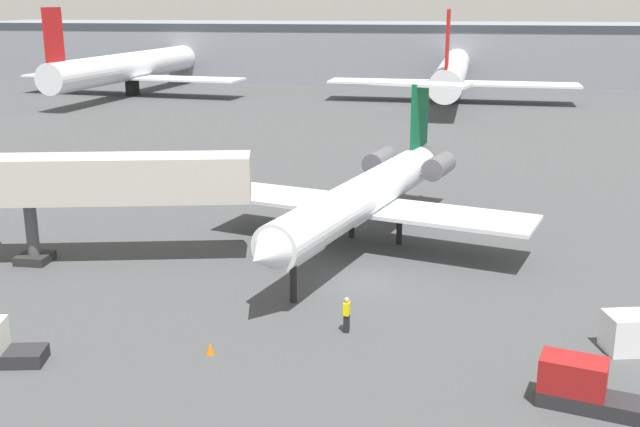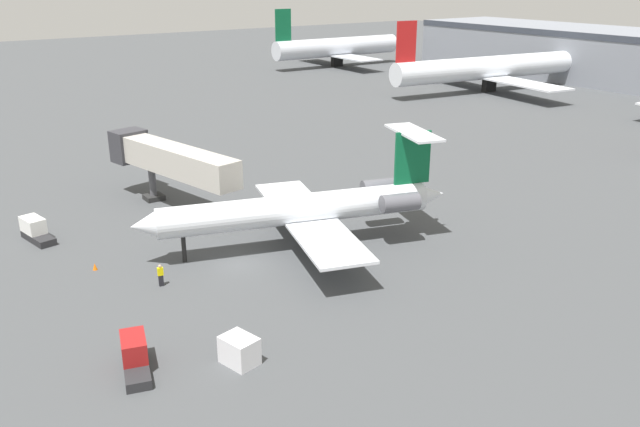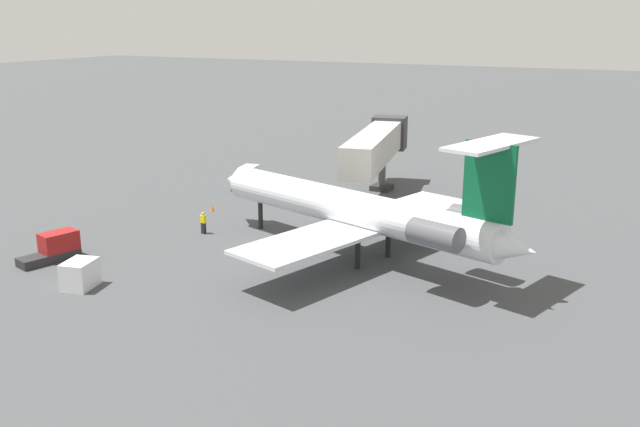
{
  "view_description": "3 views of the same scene",
  "coord_description": "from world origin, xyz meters",
  "px_view_note": "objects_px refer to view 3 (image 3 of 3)",
  "views": [
    {
      "loc": [
        4.04,
        -38.95,
        14.74
      ],
      "look_at": [
        -2.56,
        5.05,
        2.26
      ],
      "focal_mm": 43.15,
      "sensor_mm": 36.0,
      "label": 1
    },
    {
      "loc": [
        43.05,
        -22.09,
        21.66
      ],
      "look_at": [
        1.43,
        6.76,
        3.13
      ],
      "focal_mm": 37.24,
      "sensor_mm": 36.0,
      "label": 2
    },
    {
      "loc": [
        41.12,
        23.78,
        15.71
      ],
      "look_at": [
        1.81,
        3.91,
        3.27
      ],
      "focal_mm": 38.77,
      "sensor_mm": 36.0,
      "label": 3
    }
  ],
  "objects_px": {
    "cargo_container_uld": "(80,274)",
    "traffic_cone_near": "(212,208)",
    "ground_crew_marshaller": "(203,223)",
    "baggage_tug_trailing": "(247,178)",
    "regional_jet": "(362,210)",
    "baggage_tug_lead": "(55,248)",
    "jet_bridge": "(378,145)"
  },
  "relations": [
    {
      "from": "cargo_container_uld",
      "to": "traffic_cone_near",
      "type": "height_order",
      "value": "cargo_container_uld"
    },
    {
      "from": "cargo_container_uld",
      "to": "ground_crew_marshaller",
      "type": "bearing_deg",
      "value": 179.39
    },
    {
      "from": "ground_crew_marshaller",
      "to": "baggage_tug_trailing",
      "type": "height_order",
      "value": "baggage_tug_trailing"
    },
    {
      "from": "baggage_tug_trailing",
      "to": "cargo_container_uld",
      "type": "height_order",
      "value": "baggage_tug_trailing"
    },
    {
      "from": "regional_jet",
      "to": "traffic_cone_near",
      "type": "height_order",
      "value": "regional_jet"
    },
    {
      "from": "baggage_tug_lead",
      "to": "cargo_container_uld",
      "type": "relative_size",
      "value": 1.76
    },
    {
      "from": "ground_crew_marshaller",
      "to": "baggage_tug_trailing",
      "type": "distance_m",
      "value": 15.53
    },
    {
      "from": "baggage_tug_trailing",
      "to": "cargo_container_uld",
      "type": "relative_size",
      "value": 1.74
    },
    {
      "from": "traffic_cone_near",
      "to": "baggage_tug_trailing",
      "type": "bearing_deg",
      "value": -166.09
    },
    {
      "from": "traffic_cone_near",
      "to": "ground_crew_marshaller",
      "type": "bearing_deg",
      "value": 29.62
    },
    {
      "from": "jet_bridge",
      "to": "baggage_tug_trailing",
      "type": "relative_size",
      "value": 4.24
    },
    {
      "from": "jet_bridge",
      "to": "regional_jet",
      "type": "bearing_deg",
      "value": 18.91
    },
    {
      "from": "ground_crew_marshaller",
      "to": "baggage_tug_lead",
      "type": "height_order",
      "value": "baggage_tug_lead"
    },
    {
      "from": "baggage_tug_trailing",
      "to": "jet_bridge",
      "type": "bearing_deg",
      "value": 97.81
    },
    {
      "from": "regional_jet",
      "to": "baggage_tug_trailing",
      "type": "distance_m",
      "value": 23.54
    },
    {
      "from": "baggage_tug_lead",
      "to": "cargo_container_uld",
      "type": "xyz_separation_m",
      "value": [
        2.9,
        5.24,
        0.01
      ]
    },
    {
      "from": "regional_jet",
      "to": "baggage_tug_lead",
      "type": "relative_size",
      "value": 6.18
    },
    {
      "from": "cargo_container_uld",
      "to": "traffic_cone_near",
      "type": "distance_m",
      "value": 18.11
    },
    {
      "from": "regional_jet",
      "to": "baggage_tug_trailing",
      "type": "xyz_separation_m",
      "value": [
        -14.46,
        -18.39,
        -2.63
      ]
    },
    {
      "from": "regional_jet",
      "to": "baggage_tug_trailing",
      "type": "relative_size",
      "value": 6.23
    },
    {
      "from": "ground_crew_marshaller",
      "to": "baggage_tug_lead",
      "type": "xyz_separation_m",
      "value": [
        9.43,
        -5.37,
        -0.02
      ]
    },
    {
      "from": "baggage_tug_lead",
      "to": "traffic_cone_near",
      "type": "height_order",
      "value": "baggage_tug_lead"
    },
    {
      "from": "baggage_tug_trailing",
      "to": "traffic_cone_near",
      "type": "xyz_separation_m",
      "value": [
        9.03,
        2.24,
        -0.56
      ]
    },
    {
      "from": "baggage_tug_lead",
      "to": "cargo_container_uld",
      "type": "bearing_deg",
      "value": 61.07
    },
    {
      "from": "jet_bridge",
      "to": "baggage_tug_lead",
      "type": "bearing_deg",
      "value": -26.47
    },
    {
      "from": "cargo_container_uld",
      "to": "baggage_tug_lead",
      "type": "bearing_deg",
      "value": -118.93
    },
    {
      "from": "regional_jet",
      "to": "jet_bridge",
      "type": "height_order",
      "value": "regional_jet"
    },
    {
      "from": "baggage_tug_trailing",
      "to": "ground_crew_marshaller",
      "type": "bearing_deg",
      "value": 20.28
    },
    {
      "from": "ground_crew_marshaller",
      "to": "regional_jet",
      "type": "bearing_deg",
      "value": 90.46
    },
    {
      "from": "ground_crew_marshaller",
      "to": "cargo_container_uld",
      "type": "distance_m",
      "value": 12.32
    },
    {
      "from": "cargo_container_uld",
      "to": "baggage_tug_trailing",
      "type": "bearing_deg",
      "value": -168.95
    },
    {
      "from": "jet_bridge",
      "to": "baggage_tug_trailing",
      "type": "bearing_deg",
      "value": -82.19
    }
  ]
}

